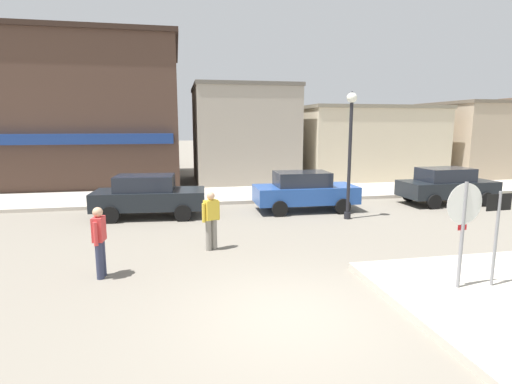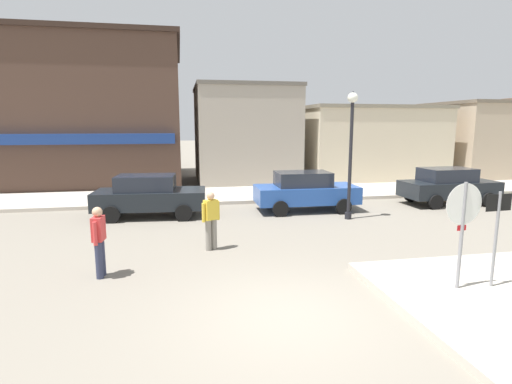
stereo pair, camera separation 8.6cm
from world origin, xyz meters
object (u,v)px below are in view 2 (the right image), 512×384
Objects in this scene: parked_car_nearest at (150,195)px; one_way_sign at (496,230)px; stop_sign at (462,222)px; parked_car_second at (305,191)px; parked_car_third at (448,185)px; lamp_post at (351,137)px; pedestrian_crossing_near at (99,240)px; pedestrian_crossing_far at (211,219)px.

one_way_sign is at bearing -48.78° from parked_car_nearest.
one_way_sign is (0.74, -0.05, -0.19)m from stop_sign.
parked_car_nearest is 5.98m from parked_car_second.
parked_car_nearest is 1.02× the size of parked_car_third.
lamp_post is at bearing 85.28° from stop_sign.
pedestrian_crossing_near is at bearing 161.99° from stop_sign.
one_way_sign is 0.52× the size of parked_car_second.
parked_car_second and parked_car_third have the same top height.
pedestrian_crossing_near reaches higher than parked_car_second.
lamp_post reaches higher than parked_car_nearest.
parked_car_second is 1.00× the size of parked_car_third.
parked_car_second is at bearing 124.32° from lamp_post.
lamp_post reaches higher than parked_car_second.
pedestrian_crossing_near is (-7.97, 2.40, -0.46)m from one_way_sign.
pedestrian_crossing_far is at bearing -133.11° from parked_car_second.
lamp_post is 1.10× the size of parked_car_nearest.
one_way_sign is 6.67m from pedestrian_crossing_far.
one_way_sign reaches higher than pedestrian_crossing_near.
stop_sign reaches higher than parked_car_second.
stop_sign is 10.22m from parked_car_third.
pedestrian_crossing_near is (-13.09, -5.99, 0.06)m from parked_car_third.
one_way_sign is at bearing -80.93° from parked_car_second.
lamp_post is 2.82× the size of pedestrian_crossing_far.
lamp_post is at bearing 28.50° from pedestrian_crossing_near.
stop_sign is at bearing -94.72° from lamp_post.
parked_car_nearest is at bearing 166.45° from lamp_post.
pedestrian_crossing_near reaches higher than parked_car_third.
one_way_sign is at bearing -36.17° from pedestrian_crossing_far.
pedestrian_crossing_far is at bearing -152.51° from lamp_post.
lamp_post is 1.13× the size of parked_car_second.
stop_sign is 0.57× the size of parked_car_third.
one_way_sign is 1.30× the size of pedestrian_crossing_near.
lamp_post is at bearing -55.68° from parked_car_second.
lamp_post reaches higher than one_way_sign.
one_way_sign is 0.52× the size of parked_car_third.
parked_car_nearest and parked_car_third have the same top height.
pedestrian_crossing_far reaches higher than parked_car_third.
one_way_sign is at bearing -88.28° from lamp_post.
parked_car_second is at bearing 94.02° from stop_sign.
parked_car_nearest and parked_car_second have the same top height.
parked_car_second is (-0.58, 8.21, -0.71)m from stop_sign.
parked_car_second is at bearing 41.36° from pedestrian_crossing_near.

